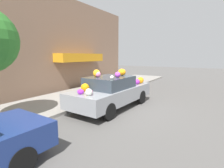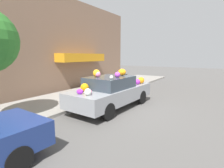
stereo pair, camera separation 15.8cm
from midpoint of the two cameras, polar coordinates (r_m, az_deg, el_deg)
The scene contains 5 objects.
ground_plane at distance 7.95m, azimuth 0.59°, elevation -7.65°, with size 60.00×60.00×0.00m, color #565451.
sidewalk_curb at distance 9.60m, azimuth -13.22°, elevation -4.54°, with size 24.00×3.20×0.12m.
building_facade at distance 11.16m, azimuth -21.28°, elevation 12.13°, with size 18.00×1.20×6.08m.
fire_hydrant at distance 9.83m, azimuth -2.62°, elevation -1.54°, with size 0.20×0.20×0.70m.
art_car at distance 7.74m, azimuth 0.47°, elevation -2.35°, with size 4.43×1.95×1.73m.
Camera 2 is at (-6.39, -4.12, 2.32)m, focal length 28.00 mm.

